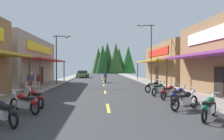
# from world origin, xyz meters

# --- Properties ---
(ground) EXTENTS (10.22, 82.88, 0.10)m
(ground) POSITION_xyz_m (0.00, 26.44, -0.05)
(ground) COLOR #38383A
(sidewalk_left) EXTENTS (2.19, 82.88, 0.12)m
(sidewalk_left) POSITION_xyz_m (-6.20, 26.44, 0.06)
(sidewalk_left) COLOR gray
(sidewalk_left) RESTS_ON ground
(sidewalk_right) EXTENTS (2.19, 82.88, 0.12)m
(sidewalk_right) POSITION_xyz_m (6.20, 26.44, 0.06)
(sidewalk_right) COLOR #9E9991
(sidewalk_right) RESTS_ON ground
(centerline_dashes) EXTENTS (0.16, 54.69, 0.01)m
(centerline_dashes) POSITION_xyz_m (0.00, 28.20, 0.01)
(centerline_dashes) COLOR #E0C64C
(centerline_dashes) RESTS_ON ground
(storefront_left_far) EXTENTS (10.79, 13.99, 5.41)m
(storefront_left_far) POSITION_xyz_m (-11.76, 23.23, 2.71)
(storefront_left_far) COLOR gray
(storefront_left_far) RESTS_ON ground
(storefront_right_far) EXTENTS (9.62, 13.74, 5.19)m
(storefront_right_far) POSITION_xyz_m (11.17, 26.30, 2.60)
(storefront_right_far) COLOR olive
(storefront_right_far) RESTS_ON ground
(streetlamp_left) EXTENTS (2.12, 0.30, 5.79)m
(streetlamp_left) POSITION_xyz_m (-5.17, 23.06, 3.81)
(streetlamp_left) COLOR #474C51
(streetlamp_left) RESTS_ON ground
(streetlamp_right) EXTENTS (2.12, 0.30, 7.00)m
(streetlamp_right) POSITION_xyz_m (5.21, 22.32, 4.48)
(streetlamp_right) COLOR #474C51
(streetlamp_right) RESTS_ON ground
(motorcycle_parked_right_1) EXTENTS (1.47, 1.68, 1.04)m
(motorcycle_parked_right_1) POSITION_xyz_m (3.95, 6.43, 0.49)
(motorcycle_parked_right_1) COLOR black
(motorcycle_parked_right_1) RESTS_ON ground
(motorcycle_parked_right_2) EXTENTS (1.85, 1.24, 1.04)m
(motorcycle_parked_right_2) POSITION_xyz_m (3.74, 8.37, 0.49)
(motorcycle_parked_right_2) COLOR black
(motorcycle_parked_right_2) RESTS_ON ground
(motorcycle_parked_right_3) EXTENTS (1.55, 1.62, 1.04)m
(motorcycle_parked_right_3) POSITION_xyz_m (4.14, 10.18, 0.49)
(motorcycle_parked_right_3) COLOR black
(motorcycle_parked_right_3) RESTS_ON ground
(motorcycle_parked_right_4) EXTENTS (1.62, 1.55, 1.04)m
(motorcycle_parked_right_4) POSITION_xyz_m (4.13, 11.86, 0.49)
(motorcycle_parked_right_4) COLOR black
(motorcycle_parked_right_4) RESTS_ON ground
(motorcycle_parked_right_5) EXTENTS (1.55, 1.62, 1.04)m
(motorcycle_parked_right_5) POSITION_xyz_m (3.95, 13.62, 0.49)
(motorcycle_parked_right_5) COLOR black
(motorcycle_parked_right_5) RESTS_ON ground
(motorcycle_parked_right_6) EXTENTS (1.89, 1.18, 1.04)m
(motorcycle_parked_right_6) POSITION_xyz_m (4.11, 15.60, 0.49)
(motorcycle_parked_right_6) COLOR black
(motorcycle_parked_right_6) RESTS_ON ground
(motorcycle_parked_left_1) EXTENTS (1.67, 1.49, 1.04)m
(motorcycle_parked_left_1) POSITION_xyz_m (-3.88, 6.03, 0.49)
(motorcycle_parked_left_1) COLOR black
(motorcycle_parked_left_1) RESTS_ON ground
(motorcycle_parked_left_2) EXTENTS (1.79, 1.33, 1.04)m
(motorcycle_parked_left_2) POSITION_xyz_m (-3.82, 7.98, 0.49)
(motorcycle_parked_left_2) COLOR black
(motorcycle_parked_left_2) RESTS_ON ground
(motorcycle_parked_left_3) EXTENTS (1.40, 1.75, 1.04)m
(motorcycle_parked_left_3) POSITION_xyz_m (-3.81, 9.51, 0.49)
(motorcycle_parked_left_3) COLOR black
(motorcycle_parked_left_3) RESTS_ON ground
(rider_cruising_lead) EXTENTS (0.60, 2.14, 1.57)m
(rider_cruising_lead) POSITION_xyz_m (0.26, 26.46, 0.66)
(rider_cruising_lead) COLOR black
(rider_cruising_lead) RESTS_ON ground
(pedestrian_by_shop) EXTENTS (0.57, 0.29, 1.69)m
(pedestrian_by_shop) POSITION_xyz_m (-6.31, 16.37, 0.98)
(pedestrian_by_shop) COLOR maroon
(pedestrian_by_shop) RESTS_ON ground
(pedestrian_browsing) EXTENTS (0.56, 0.34, 1.62)m
(pedestrian_browsing) POSITION_xyz_m (-6.37, 14.71, 0.93)
(pedestrian_browsing) COLOR #726659
(pedestrian_browsing) RESTS_ON ground
(pedestrian_waiting) EXTENTS (0.45, 0.43, 1.69)m
(pedestrian_waiting) POSITION_xyz_m (-5.67, 16.53, 0.98)
(pedestrian_waiting) COLOR #B2A599
(pedestrian_waiting) RESTS_ON ground
(parked_car_curbside) EXTENTS (2.30, 4.41, 1.40)m
(parked_car_curbside) POSITION_xyz_m (-3.91, 40.19, 0.69)
(parked_car_curbside) COLOR #4C723F
(parked_car_curbside) RESTS_ON ground
(treeline_backdrop) EXTENTS (14.97, 10.52, 10.70)m
(treeline_backdrop) POSITION_xyz_m (3.37, 69.23, 4.75)
(treeline_backdrop) COLOR #2F5623
(treeline_backdrop) RESTS_ON ground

